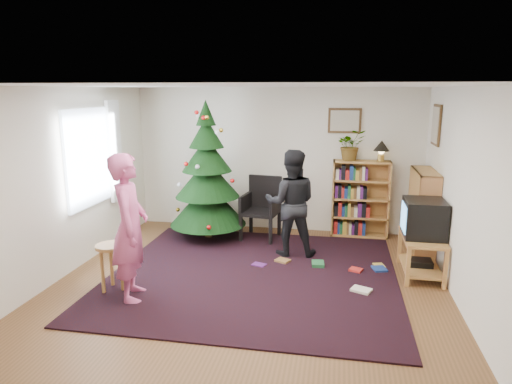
% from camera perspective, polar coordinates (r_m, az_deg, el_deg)
% --- Properties ---
extents(floor, '(5.00, 5.00, 0.00)m').
position_cam_1_polar(floor, '(6.01, -0.87, -11.44)').
color(floor, brown).
rests_on(floor, ground).
extents(ceiling, '(5.00, 5.00, 0.00)m').
position_cam_1_polar(ceiling, '(5.49, -0.96, 13.12)').
color(ceiling, white).
rests_on(ceiling, wall_back).
extents(wall_back, '(5.00, 0.02, 2.50)m').
position_cam_1_polar(wall_back, '(8.05, 2.58, 4.03)').
color(wall_back, silver).
rests_on(wall_back, floor).
extents(wall_front, '(5.00, 0.02, 2.50)m').
position_cam_1_polar(wall_front, '(3.30, -9.52, -8.91)').
color(wall_front, silver).
rests_on(wall_front, floor).
extents(wall_left, '(0.02, 5.00, 2.50)m').
position_cam_1_polar(wall_left, '(6.57, -22.81, 1.09)').
color(wall_left, silver).
rests_on(wall_left, floor).
extents(wall_right, '(0.02, 5.00, 2.50)m').
position_cam_1_polar(wall_right, '(5.70, 24.58, -0.72)').
color(wall_right, silver).
rests_on(wall_right, floor).
extents(rug, '(3.80, 3.60, 0.02)m').
position_cam_1_polar(rug, '(6.28, -0.33, -10.26)').
color(rug, black).
rests_on(rug, floor).
extents(window_pane, '(0.04, 1.20, 1.40)m').
position_cam_1_polar(window_pane, '(7.02, -20.14, 4.06)').
color(window_pane, silver).
rests_on(window_pane, wall_left).
extents(curtain, '(0.06, 0.35, 1.60)m').
position_cam_1_polar(curtain, '(7.61, -17.23, 4.87)').
color(curtain, white).
rests_on(curtain, wall_left).
extents(picture_back, '(0.55, 0.03, 0.42)m').
position_cam_1_polar(picture_back, '(7.87, 11.02, 8.75)').
color(picture_back, '#4C3319').
rests_on(picture_back, wall_back).
extents(picture_right, '(0.03, 0.50, 0.60)m').
position_cam_1_polar(picture_right, '(7.29, 21.63, 7.80)').
color(picture_right, '#4C3319').
rests_on(picture_right, wall_right).
extents(christmas_tree, '(1.27, 1.27, 2.31)m').
position_cam_1_polar(christmas_tree, '(7.58, -6.10, 1.22)').
color(christmas_tree, '#3F2816').
rests_on(christmas_tree, rug).
extents(bookshelf_back, '(0.95, 0.30, 1.30)m').
position_cam_1_polar(bookshelf_back, '(7.94, 12.90, -0.71)').
color(bookshelf_back, '#B2713F').
rests_on(bookshelf_back, floor).
extents(bookshelf_right, '(0.30, 0.95, 1.30)m').
position_cam_1_polar(bookshelf_right, '(7.25, 20.08, -2.42)').
color(bookshelf_right, '#B2713F').
rests_on(bookshelf_right, floor).
extents(tv_stand, '(0.51, 0.92, 0.55)m').
position_cam_1_polar(tv_stand, '(6.57, 19.96, -7.05)').
color(tv_stand, '#B2713F').
rests_on(tv_stand, floor).
extents(crt_tv, '(0.52, 0.56, 0.49)m').
position_cam_1_polar(crt_tv, '(6.43, 20.25, -3.10)').
color(crt_tv, black).
rests_on(crt_tv, tv_stand).
extents(armchair, '(0.65, 0.65, 1.04)m').
position_cam_1_polar(armchair, '(7.67, 0.70, -1.62)').
color(armchair, black).
rests_on(armchair, rug).
extents(stool, '(0.36, 0.36, 0.60)m').
position_cam_1_polar(stool, '(5.94, -17.68, -7.54)').
color(stool, '#B2713F').
rests_on(stool, floor).
extents(person_standing, '(0.59, 0.74, 1.76)m').
position_cam_1_polar(person_standing, '(5.55, -15.48, -4.32)').
color(person_standing, '#C14D80').
rests_on(person_standing, rug).
extents(person_by_chair, '(0.84, 0.68, 1.61)m').
position_cam_1_polar(person_by_chair, '(6.81, 4.40, -1.40)').
color(person_by_chair, black).
rests_on(person_by_chair, rug).
extents(potted_plant, '(0.57, 0.53, 0.51)m').
position_cam_1_polar(potted_plant, '(7.78, 11.75, 5.76)').
color(potted_plant, gray).
rests_on(potted_plant, bookshelf_back).
extents(table_lamp, '(0.26, 0.26, 0.35)m').
position_cam_1_polar(table_lamp, '(7.81, 15.42, 5.42)').
color(table_lamp, '#A57F33').
rests_on(table_lamp, bookshelf_back).
extents(floor_clutter, '(1.88, 1.08, 0.08)m').
position_cam_1_polar(floor_clutter, '(6.49, 9.55, -9.37)').
color(floor_clutter, '#A51E19').
rests_on(floor_clutter, rug).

